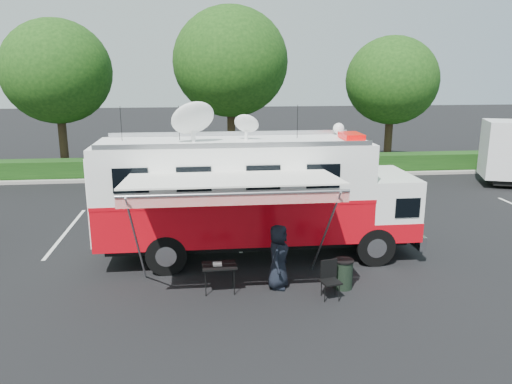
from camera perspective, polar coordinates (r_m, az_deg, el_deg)
ground_plane at (r=15.61m, az=0.20°, el=-7.23°), size 120.00×120.00×0.00m
back_border at (r=27.51m, az=-0.46°, el=12.68°), size 60.00×6.14×8.87m
stall_lines at (r=18.39m, az=-2.40°, el=-3.89°), size 24.12×5.50×0.01m
command_truck at (r=15.00m, az=-0.11°, el=-0.24°), size 9.54×2.62×4.58m
awning at (r=12.06m, az=-2.76°, el=1.02°), size 5.21×2.69×3.14m
person at (r=13.49m, az=2.53°, el=-10.81°), size 0.81×0.99×1.73m
folding_table at (r=12.98m, az=-4.21°, el=-8.48°), size 0.90×0.66×0.75m
folding_chair at (r=12.87m, az=8.40°, el=-9.46°), size 0.55×0.57×0.96m
trash_bin at (r=13.48m, az=9.95°, el=-9.18°), size 0.53×0.53×0.79m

